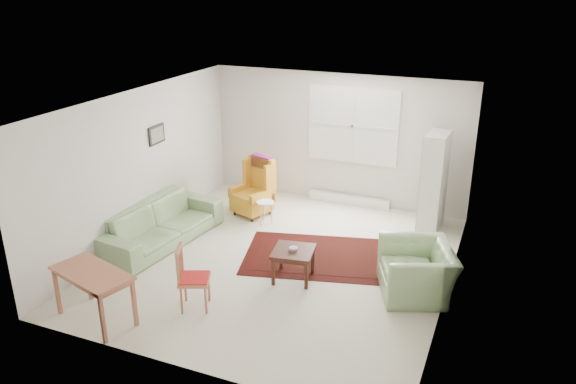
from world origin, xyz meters
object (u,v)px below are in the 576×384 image
at_px(sofa, 159,217).
at_px(cabinet, 434,182).
at_px(coffee_table, 293,264).
at_px(armchair, 417,266).
at_px(desk_chair, 194,278).
at_px(desk, 95,296).
at_px(stool, 265,212).
at_px(wingback_chair, 252,187).

bearing_deg(sofa, cabinet, -53.34).
xyz_separation_m(sofa, coffee_table, (2.48, -0.28, -0.23)).
bearing_deg(armchair, cabinet, 162.31).
height_order(armchair, coffee_table, armchair).
bearing_deg(cabinet, desk_chair, -120.21).
height_order(sofa, cabinet, cabinet).
distance_m(sofa, coffee_table, 2.51).
xyz_separation_m(sofa, desk, (0.54, -2.21, -0.12)).
bearing_deg(sofa, stool, -36.34).
xyz_separation_m(stool, desk, (-0.74, -3.58, 0.14)).
relative_size(wingback_chair, desk_chair, 1.21).
distance_m(sofa, desk, 2.28).
height_order(armchair, cabinet, cabinet).
xyz_separation_m(armchair, stool, (-2.92, 1.36, -0.21)).
bearing_deg(desk, sofa, 103.61).
bearing_deg(cabinet, wingback_chair, -164.74).
height_order(stool, cabinet, cabinet).
xyz_separation_m(sofa, armchair, (4.20, 0.01, -0.05)).
bearing_deg(cabinet, desk, -124.80).
bearing_deg(cabinet, coffee_table, -118.01).
bearing_deg(stool, desk_chair, -84.38).
xyz_separation_m(coffee_table, stool, (-1.20, 1.65, -0.03)).
relative_size(sofa, desk, 2.10).
relative_size(wingback_chair, stool, 2.59).
bearing_deg(desk_chair, wingback_chair, -10.84).
relative_size(sofa, cabinet, 1.35).
relative_size(wingback_chair, cabinet, 0.63).
bearing_deg(wingback_chair, desk_chair, -58.00).
height_order(armchair, desk, armchair).
distance_m(wingback_chair, desk_chair, 3.18).
distance_m(armchair, coffee_table, 1.75).
xyz_separation_m(coffee_table, desk, (-1.94, -1.93, 0.11)).
xyz_separation_m(sofa, cabinet, (4.03, 2.32, 0.39)).
distance_m(coffee_table, desk, 2.75).
distance_m(sofa, stool, 1.89).
xyz_separation_m(cabinet, desk_chair, (-2.47, -3.80, -0.41)).
bearing_deg(wingback_chair, desk, -75.45).
distance_m(sofa, cabinet, 4.67).
bearing_deg(desk_chair, sofa, 23.45).
bearing_deg(sofa, wingback_chair, -21.83).
height_order(cabinet, desk_chair, cabinet).
relative_size(armchair, wingback_chair, 0.99).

